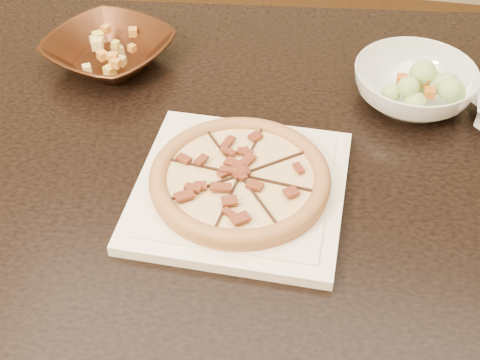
{
  "coord_description": "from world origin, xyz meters",
  "views": [
    {
      "loc": [
        0.19,
        -0.81,
        1.48
      ],
      "look_at": [
        0.06,
        -0.09,
        0.78
      ],
      "focal_mm": 50.0,
      "sensor_mm": 36.0,
      "label": 1
    }
  ],
  "objects": [
    {
      "name": "pizza",
      "position": [
        0.06,
        -0.09,
        0.78
      ],
      "size": [
        0.28,
        0.28,
        0.03
      ],
      "color": "#BC7843",
      "rests_on": "plate"
    },
    {
      "name": "dining_table",
      "position": [
        -0.03,
        0.03,
        0.65
      ],
      "size": [
        1.51,
        1.06,
        0.75
      ],
      "color": "black",
      "rests_on": "floor"
    },
    {
      "name": "salad",
      "position": [
        0.32,
        0.2,
        0.84
      ],
      "size": [
        0.08,
        0.12,
        0.04
      ],
      "color": "#A4DA72",
      "rests_on": "salad_bowl"
    },
    {
      "name": "bronze_bowl",
      "position": [
        -0.25,
        0.22,
        0.78
      ],
      "size": [
        0.29,
        0.29,
        0.06
      ],
      "primitive_type": "imported",
      "rotation": [
        0.0,
        0.0,
        -0.38
      ],
      "color": "#492716",
      "rests_on": "dining_table"
    },
    {
      "name": "mixed_dish",
      "position": [
        -0.25,
        0.22,
        0.82
      ],
      "size": [
        0.09,
        0.11,
        0.03
      ],
      "color": "#DDC06E",
      "rests_on": "bronze_bowl"
    },
    {
      "name": "plate",
      "position": [
        0.06,
        -0.09,
        0.76
      ],
      "size": [
        0.32,
        0.32,
        0.02
      ],
      "color": "white",
      "rests_on": "dining_table"
    },
    {
      "name": "salad_bowl",
      "position": [
        0.32,
        0.2,
        0.78
      ],
      "size": [
        0.28,
        0.28,
        0.07
      ],
      "primitive_type": "imported",
      "rotation": [
        0.0,
        0.0,
        0.41
      ],
      "color": "white",
      "rests_on": "dining_table"
    }
  ]
}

